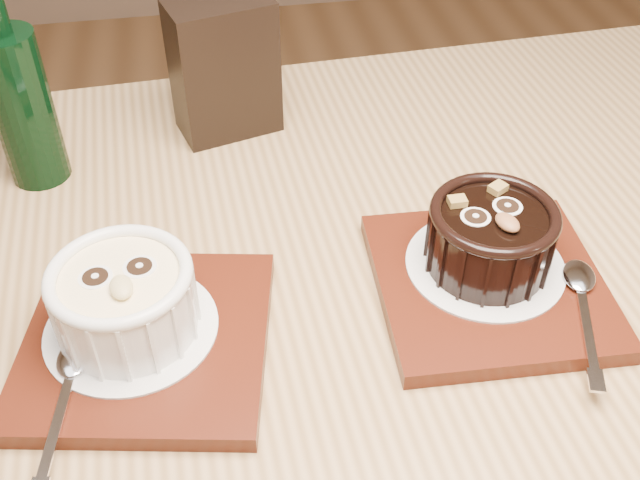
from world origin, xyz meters
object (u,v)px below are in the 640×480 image
at_px(table, 336,378).
at_px(tray_left, 147,341).
at_px(tray_right, 489,284).
at_px(green_bottle, 21,103).
at_px(ramekin_dark, 491,235).
at_px(condiment_stand, 224,68).
at_px(ramekin_white, 124,297).

distance_m(table, tray_left, 0.18).
distance_m(tray_left, tray_right, 0.27).
bearing_deg(green_bottle, tray_right, -31.42).
xyz_separation_m(ramekin_dark, condiment_stand, (-0.19, 0.27, 0.02)).
distance_m(ramekin_white, green_bottle, 0.25).
relative_size(table, tray_left, 6.89).
bearing_deg(condiment_stand, green_bottle, -164.53).
xyz_separation_m(table, condiment_stand, (-0.06, 0.28, 0.16)).
bearing_deg(green_bottle, tray_left, -67.45).
relative_size(ramekin_white, green_bottle, 0.50).
xyz_separation_m(tray_left, ramekin_white, (-0.01, 0.01, 0.04)).
xyz_separation_m(table, tray_right, (0.12, -0.00, 0.10)).
bearing_deg(condiment_stand, ramekin_dark, -54.87).
bearing_deg(table, ramekin_white, -176.97).
bearing_deg(green_bottle, table, -42.11).
height_order(table, ramekin_white, ramekin_white).
distance_m(ramekin_dark, green_bottle, 0.43).
height_order(table, tray_left, tray_left).
bearing_deg(ramekin_white, condiment_stand, 61.28).
distance_m(table, green_bottle, 0.38).
relative_size(ramekin_white, ramekin_dark, 1.03).
height_order(tray_left, ramekin_dark, ramekin_dark).
height_order(ramekin_dark, green_bottle, green_bottle).
height_order(tray_right, condiment_stand, condiment_stand).
relative_size(tray_right, condiment_stand, 1.29).
bearing_deg(table, condiment_stand, 102.65).
distance_m(ramekin_white, ramekin_dark, 0.29).
xyz_separation_m(table, tray_left, (-0.15, -0.02, 0.10)).
height_order(tray_right, ramekin_dark, ramekin_dark).
relative_size(tray_right, ramekin_dark, 1.77).
relative_size(ramekin_dark, condiment_stand, 0.73).
bearing_deg(tray_left, tray_right, 2.67).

